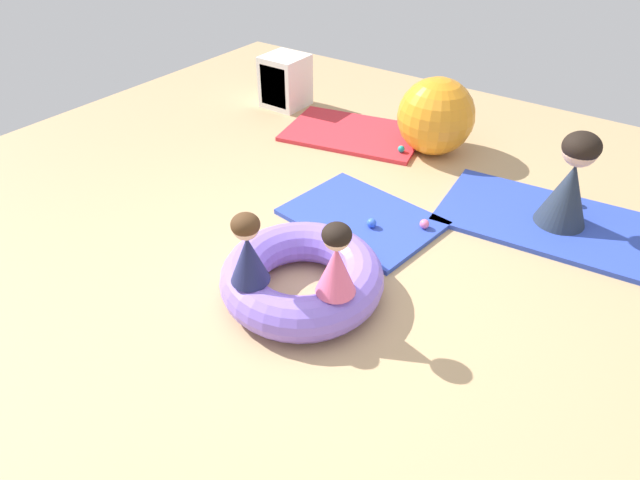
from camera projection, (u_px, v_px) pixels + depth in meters
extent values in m
plane|color=tan|center=(320.00, 284.00, 3.68)|extent=(8.00, 8.00, 0.00)
cube|color=red|center=(354.00, 133.00, 5.54)|extent=(1.51, 1.14, 0.04)
cube|color=#2D47B7|center=(362.00, 218.00, 4.29)|extent=(1.25, 0.98, 0.04)
cube|color=#2D47B7|center=(558.00, 224.00, 4.23)|extent=(1.86, 1.10, 0.04)
torus|color=#8466E0|center=(302.00, 277.00, 3.52)|extent=(1.06, 1.06, 0.28)
cone|color=navy|center=(249.00, 259.00, 3.19)|extent=(0.25, 0.25, 0.31)
sphere|color=beige|center=(246.00, 227.00, 3.05)|extent=(0.16, 0.16, 0.16)
ellipsoid|color=#472D19|center=(245.00, 225.00, 3.04)|extent=(0.17, 0.17, 0.13)
cone|color=#E5608E|center=(336.00, 270.00, 3.11)|extent=(0.27, 0.27, 0.32)
sphere|color=beige|center=(337.00, 237.00, 2.97)|extent=(0.16, 0.16, 0.16)
ellipsoid|color=black|center=(337.00, 235.00, 2.96)|extent=(0.17, 0.17, 0.13)
cone|color=#232D3D|center=(567.00, 194.00, 4.07)|extent=(0.51, 0.51, 0.50)
sphere|color=#DBAD89|center=(581.00, 150.00, 3.85)|extent=(0.25, 0.25, 0.25)
ellipsoid|color=black|center=(582.00, 147.00, 3.83)|extent=(0.27, 0.27, 0.21)
sphere|color=pink|center=(424.00, 224.00, 4.12)|extent=(0.07, 0.07, 0.07)
sphere|color=teal|center=(401.00, 149.00, 5.14)|extent=(0.07, 0.07, 0.07)
sphere|color=yellow|center=(575.00, 200.00, 4.39)|extent=(0.08, 0.08, 0.08)
sphere|color=blue|center=(372.00, 223.00, 4.13)|extent=(0.07, 0.07, 0.07)
sphere|color=orange|center=(436.00, 116.00, 5.05)|extent=(0.72, 0.72, 0.72)
cube|color=white|center=(285.00, 81.00, 6.02)|extent=(0.44, 0.44, 0.56)
cube|color=#2D2D33|center=(279.00, 84.00, 5.94)|extent=(0.34, 0.20, 0.44)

